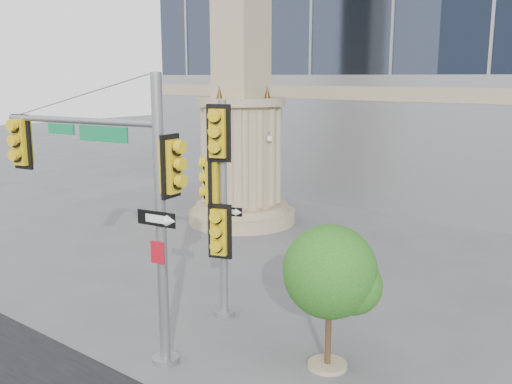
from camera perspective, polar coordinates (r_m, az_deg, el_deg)
The scene contains 5 objects.
ground at distance 13.63m, azimuth -6.36°, elevation -14.39°, with size 120.00×120.00×0.00m, color #545456.
monument at distance 22.97m, azimuth -1.49°, elevation 10.46°, with size 4.40×4.40×16.60m.
main_signal_pole at distance 12.17m, azimuth -13.64°, elevation 0.74°, with size 4.65×1.18×6.02m.
secondary_signal_pole at distance 13.72m, azimuth -3.72°, elevation -0.17°, with size 1.01×0.73×5.39m.
street_tree at distance 11.67m, azimuth 7.58°, elevation -8.30°, with size 1.95×1.91×3.04m.
Camera 1 is at (8.70, -8.65, 5.93)m, focal length 40.00 mm.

